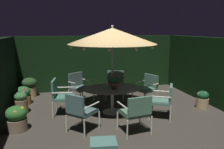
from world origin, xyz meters
TOP-DOWN VIEW (x-y plane):
  - ground_plane at (0.00, 0.00)m, footprint 6.83×6.54m
  - hedge_backdrop_rear at (0.00, 3.12)m, footprint 6.83×0.30m
  - hedge_backdrop_right at (3.27, 0.00)m, footprint 0.30×6.54m
  - patio_dining_table at (-0.13, 0.28)m, footprint 1.73×1.35m
  - patio_umbrella at (-0.13, 0.28)m, footprint 2.49×2.49m
  - centerpiece_planter at (-0.11, 0.16)m, footprint 0.31×0.31m
  - patio_chair_north at (1.23, 0.89)m, footprint 0.82×0.83m
  - patio_chair_northeast at (0.34, 1.70)m, footprint 0.79×0.76m
  - patio_chair_east at (-0.97, 1.52)m, footprint 0.85×0.85m
  - patio_chair_southeast at (-1.61, 0.53)m, footprint 0.70×0.73m
  - patio_chair_south at (-1.19, -0.78)m, footprint 0.84×0.84m
  - patio_chair_southwest at (0.06, -1.19)m, footprint 0.73×0.67m
  - patio_chair_west at (1.17, -0.45)m, footprint 0.79×0.80m
  - ottoman_footrest at (-0.89, -2.03)m, footprint 0.55×0.48m
  - potted_plant_left_near at (2.69, -0.04)m, footprint 0.37×0.37m
  - potted_plant_back_center at (-2.73, 0.89)m, footprint 0.38×0.38m
  - potted_plant_right_far at (-2.79, 1.74)m, footprint 0.50×0.50m
  - potted_plant_back_left at (-2.68, -0.32)m, footprint 0.51×0.51m
  - potted_plant_right_near at (-2.66, 2.58)m, footprint 0.54×0.54m

SIDE VIEW (x-z plane):
  - ground_plane at x=0.00m, z-range -0.02..0.00m
  - potted_plant_left_near at x=2.69m, z-range 0.01..0.55m
  - potted_plant_right_far at x=-2.79m, z-range 0.00..0.59m
  - potted_plant_back_center at x=-2.73m, z-range 0.00..0.63m
  - ottoman_footrest at x=-0.89m, z-range 0.13..0.50m
  - potted_plant_back_left at x=-2.68m, z-range 0.01..0.63m
  - potted_plant_right_near at x=-2.66m, z-range 0.03..0.73m
  - patio_chair_west at x=1.17m, z-range 0.08..1.01m
  - patio_chair_north at x=1.23m, z-range 0.08..1.02m
  - patio_chair_south at x=-1.19m, z-range 0.08..1.04m
  - patio_chair_northeast at x=0.34m, z-range 0.09..1.04m
  - patio_chair_southwest at x=0.06m, z-range 0.10..1.04m
  - patio_chair_east at x=-0.97m, z-range 0.09..1.07m
  - patio_chair_southeast at x=-1.61m, z-range 0.08..1.11m
  - patio_dining_table at x=-0.13m, z-range 0.25..1.01m
  - centerpiece_planter at x=-0.11m, z-range 0.78..1.16m
  - hedge_backdrop_rear at x=0.00m, z-range 0.00..2.17m
  - hedge_backdrop_right at x=3.27m, z-range 0.00..2.17m
  - patio_umbrella at x=-0.13m, z-range 0.97..3.51m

